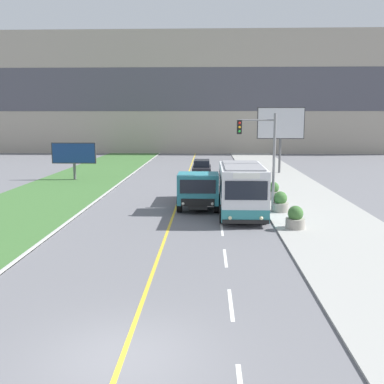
{
  "coord_description": "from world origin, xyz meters",
  "views": [
    {
      "loc": [
        2.03,
        -9.85,
        5.68
      ],
      "look_at": [
        1.1,
        15.66,
        1.4
      ],
      "focal_mm": 42.0,
      "sensor_mm": 36.0,
      "label": 1
    }
  ],
  "objects_px": {
    "planter_round_near": "(295,218)",
    "dump_truck": "(199,190)",
    "city_bus": "(242,191)",
    "car_distant": "(202,168)",
    "billboard_small": "(74,154)",
    "planter_round_second": "(280,203)",
    "traffic_light_mast": "(263,150)",
    "billboard_large": "(281,125)",
    "planter_round_third": "(273,191)"
  },
  "relations": [
    {
      "from": "planter_round_near",
      "to": "dump_truck",
      "type": "bearing_deg",
      "value": 133.67
    },
    {
      "from": "city_bus",
      "to": "car_distant",
      "type": "height_order",
      "value": "city_bus"
    },
    {
      "from": "billboard_small",
      "to": "planter_round_second",
      "type": "height_order",
      "value": "billboard_small"
    },
    {
      "from": "city_bus",
      "to": "dump_truck",
      "type": "bearing_deg",
      "value": 138.06
    },
    {
      "from": "traffic_light_mast",
      "to": "planter_round_near",
      "type": "distance_m",
      "value": 5.24
    },
    {
      "from": "dump_truck",
      "to": "planter_round_near",
      "type": "height_order",
      "value": "dump_truck"
    },
    {
      "from": "dump_truck",
      "to": "planter_round_near",
      "type": "bearing_deg",
      "value": -46.33
    },
    {
      "from": "city_bus",
      "to": "car_distant",
      "type": "relative_size",
      "value": 1.38
    },
    {
      "from": "car_distant",
      "to": "billboard_small",
      "type": "height_order",
      "value": "billboard_small"
    },
    {
      "from": "car_distant",
      "to": "planter_round_second",
      "type": "distance_m",
      "value": 18.69
    },
    {
      "from": "car_distant",
      "to": "planter_round_second",
      "type": "relative_size",
      "value": 3.54
    },
    {
      "from": "dump_truck",
      "to": "billboard_large",
      "type": "relative_size",
      "value": 0.98
    },
    {
      "from": "dump_truck",
      "to": "billboard_small",
      "type": "distance_m",
      "value": 17.24
    },
    {
      "from": "car_distant",
      "to": "billboard_large",
      "type": "distance_m",
      "value": 8.98
    },
    {
      "from": "billboard_small",
      "to": "planter_round_second",
      "type": "distance_m",
      "value": 21.62
    },
    {
      "from": "dump_truck",
      "to": "traffic_light_mast",
      "type": "xyz_separation_m",
      "value": [
        3.8,
        -1.28,
        2.58
      ]
    },
    {
      "from": "dump_truck",
      "to": "planter_round_second",
      "type": "bearing_deg",
      "value": -12.97
    },
    {
      "from": "planter_round_second",
      "to": "dump_truck",
      "type": "bearing_deg",
      "value": 167.03
    },
    {
      "from": "planter_round_near",
      "to": "planter_round_second",
      "type": "height_order",
      "value": "planter_round_second"
    },
    {
      "from": "billboard_large",
      "to": "billboard_small",
      "type": "distance_m",
      "value": 20.31
    },
    {
      "from": "planter_round_near",
      "to": "car_distant",
      "type": "bearing_deg",
      "value": 102.94
    },
    {
      "from": "traffic_light_mast",
      "to": "planter_round_second",
      "type": "distance_m",
      "value": 3.33
    },
    {
      "from": "city_bus",
      "to": "dump_truck",
      "type": "height_order",
      "value": "city_bus"
    },
    {
      "from": "planter_round_third",
      "to": "city_bus",
      "type": "bearing_deg",
      "value": -115.89
    },
    {
      "from": "city_bus",
      "to": "planter_round_second",
      "type": "distance_m",
      "value": 2.79
    },
    {
      "from": "billboard_small",
      "to": "planter_round_third",
      "type": "relative_size",
      "value": 3.39
    },
    {
      "from": "billboard_large",
      "to": "planter_round_second",
      "type": "xyz_separation_m",
      "value": [
        -2.91,
        -19.09,
        -4.25
      ]
    },
    {
      "from": "car_distant",
      "to": "traffic_light_mast",
      "type": "distance_m",
      "value": 18.82
    },
    {
      "from": "traffic_light_mast",
      "to": "billboard_small",
      "type": "bearing_deg",
      "value": 137.88
    },
    {
      "from": "planter_round_third",
      "to": "dump_truck",
      "type": "bearing_deg",
      "value": -149.43
    },
    {
      "from": "city_bus",
      "to": "billboard_small",
      "type": "xyz_separation_m",
      "value": [
        -14.16,
        14.95,
        0.83
      ]
    },
    {
      "from": "planter_round_third",
      "to": "planter_round_second",
      "type": "bearing_deg",
      "value": -92.49
    },
    {
      "from": "car_distant",
      "to": "planter_round_near",
      "type": "height_order",
      "value": "car_distant"
    },
    {
      "from": "billboard_large",
      "to": "traffic_light_mast",
      "type": "bearing_deg",
      "value": -101.8
    },
    {
      "from": "planter_round_near",
      "to": "planter_round_third",
      "type": "height_order",
      "value": "planter_round_third"
    },
    {
      "from": "car_distant",
      "to": "billboard_large",
      "type": "bearing_deg",
      "value": 7.77
    },
    {
      "from": "planter_round_near",
      "to": "planter_round_third",
      "type": "distance_m",
      "value": 8.28
    },
    {
      "from": "city_bus",
      "to": "car_distant",
      "type": "bearing_deg",
      "value": 97.68
    },
    {
      "from": "traffic_light_mast",
      "to": "planter_round_third",
      "type": "height_order",
      "value": "traffic_light_mast"
    },
    {
      "from": "billboard_small",
      "to": "city_bus",
      "type": "bearing_deg",
      "value": -46.56
    },
    {
      "from": "billboard_small",
      "to": "planter_round_near",
      "type": "height_order",
      "value": "billboard_small"
    },
    {
      "from": "billboard_large",
      "to": "planter_round_near",
      "type": "bearing_deg",
      "value": -96.84
    },
    {
      "from": "traffic_light_mast",
      "to": "planter_round_third",
      "type": "relative_size",
      "value": 4.95
    },
    {
      "from": "city_bus",
      "to": "billboard_small",
      "type": "bearing_deg",
      "value": 133.44
    },
    {
      "from": "city_bus",
      "to": "planter_round_third",
      "type": "distance_m",
      "value": 5.94
    },
    {
      "from": "planter_round_second",
      "to": "billboard_large",
      "type": "bearing_deg",
      "value": 81.34
    },
    {
      "from": "city_bus",
      "to": "billboard_large",
      "type": "xyz_separation_m",
      "value": [
        5.29,
        20.23,
        3.34
      ]
    },
    {
      "from": "car_distant",
      "to": "dump_truck",
      "type": "bearing_deg",
      "value": -89.82
    },
    {
      "from": "billboard_large",
      "to": "planter_round_second",
      "type": "bearing_deg",
      "value": -98.66
    },
    {
      "from": "planter_round_second",
      "to": "planter_round_third",
      "type": "relative_size",
      "value": 1.02
    }
  ]
}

